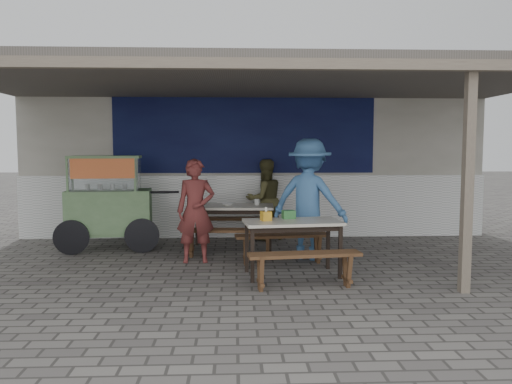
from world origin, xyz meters
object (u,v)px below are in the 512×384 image
(bench_right_street, at_px, (305,262))
(patron_street_side, at_px, (196,211))
(table_left, at_px, (232,210))
(condiment_bowl, at_px, (227,204))
(vendor_cart, at_px, (108,199))
(bench_left_wall, at_px, (234,223))
(patron_wall_side, at_px, (265,200))
(tissue_box, at_px, (266,216))
(bench_right_wall, at_px, (282,242))
(patron_right_table, at_px, (309,199))
(table_right, at_px, (292,227))
(donation_box, at_px, (289,214))
(condiment_jar, at_px, (257,202))
(bench_left_street, at_px, (229,236))

(bench_right_street, distance_m, patron_street_side, 2.15)
(table_left, bearing_deg, condiment_bowl, 173.95)
(vendor_cart, bearing_deg, bench_left_wall, 9.85)
(vendor_cart, relative_size, patron_wall_side, 1.30)
(bench_left_wall, bearing_deg, table_left, -90.00)
(table_left, relative_size, bench_left_wall, 0.95)
(table_left, xyz_separation_m, tissue_box, (0.47, -1.81, 0.14))
(condiment_bowl, bearing_deg, patron_street_side, -115.06)
(bench_right_wall, xyz_separation_m, patron_right_table, (0.45, 0.37, 0.60))
(table_right, height_order, patron_street_side, patron_street_side)
(bench_left_wall, distance_m, vendor_cart, 2.28)
(patron_wall_side, xyz_separation_m, condiment_bowl, (-0.69, -0.86, 0.01))
(bench_right_wall, height_order, donation_box, donation_box)
(bench_right_street, height_order, donation_box, donation_box)
(condiment_jar, bearing_deg, bench_left_street, -121.12)
(bench_right_wall, bearing_deg, vendor_cart, 150.48)
(condiment_bowl, bearing_deg, vendor_cart, 178.92)
(table_left, bearing_deg, table_right, -62.52)
(bench_right_wall, bearing_deg, bench_left_street, 140.86)
(tissue_box, bearing_deg, bench_left_street, 113.84)
(bench_right_street, height_order, condiment_bowl, condiment_bowl)
(table_left, relative_size, table_right, 1.07)
(patron_wall_side, bearing_deg, vendor_cart, -4.00)
(patron_wall_side, distance_m, condiment_bowl, 1.11)
(patron_wall_side, distance_m, condiment_jar, 0.78)
(table_right, height_order, bench_right_wall, table_right)
(bench_left_street, bearing_deg, vendor_cart, 164.18)
(bench_right_street, bearing_deg, patron_right_table, 73.40)
(table_right, distance_m, condiment_jar, 1.99)
(patron_wall_side, height_order, condiment_jar, patron_wall_side)
(patron_street_side, bearing_deg, vendor_cart, 142.92)
(table_left, bearing_deg, bench_left_street, -90.00)
(bench_right_wall, height_order, patron_street_side, patron_street_side)
(condiment_jar, bearing_deg, patron_right_table, -49.86)
(bench_right_street, xyz_separation_m, condiment_jar, (-0.47, 2.61, 0.46))
(vendor_cart, bearing_deg, patron_wall_side, 10.79)
(patron_right_table, bearing_deg, condiment_jar, -21.08)
(bench_right_street, distance_m, condiment_bowl, 2.73)
(patron_wall_side, height_order, condiment_bowl, patron_wall_side)
(tissue_box, distance_m, condiment_jar, 1.93)
(table_left, height_order, vendor_cart, vendor_cart)
(bench_right_street, bearing_deg, condiment_jar, 93.80)
(donation_box, bearing_deg, condiment_jar, 101.68)
(vendor_cart, bearing_deg, table_left, -7.47)
(table_left, xyz_separation_m, condiment_bowl, (-0.08, 0.01, 0.10))
(bench_right_street, distance_m, patron_wall_side, 3.41)
(table_right, xyz_separation_m, bench_right_street, (0.07, -0.66, -0.33))
(condiment_bowl, bearing_deg, table_right, -63.89)
(vendor_cart, bearing_deg, bench_right_street, -46.46)
(bench_right_wall, xyz_separation_m, condiment_jar, (-0.32, 1.29, 0.46))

